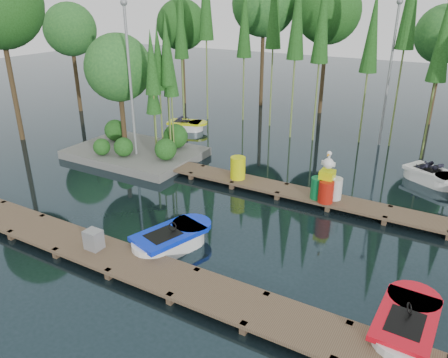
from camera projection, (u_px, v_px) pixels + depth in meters
The scene contains 15 objects.
ground_plane at pixel (206, 208), 16.41m from camera, with size 90.00×90.00×0.00m, color #1A2A30.
near_dock at pixel (123, 261), 12.74m from camera, with size 18.00×1.50×0.50m.
far_dock at pixel (259, 184), 17.85m from camera, with size 15.00×1.20×0.50m.
island at pixel (130, 91), 20.70m from camera, with size 6.20×4.20×6.75m.
tree_screen at pixel (277, 20), 23.41m from camera, with size 34.42×18.53×10.31m.
lamp_island at pixel (129, 72), 19.29m from camera, with size 0.30×0.30×7.25m.
lamp_rear at pixel (391, 63), 21.66m from camera, with size 0.30×0.30×7.25m.
boat_blue at pixel (171, 240), 13.71m from camera, with size 2.03×3.05×0.94m.
boat_red at pixel (405, 326), 10.16m from camera, with size 1.36×2.84×0.94m.
boat_yellow_far at pixel (186, 125), 25.80m from camera, with size 2.66×1.79×1.22m.
boat_white_far at pixel (432, 176), 18.55m from camera, with size 2.88×2.31×1.24m.
utility_cabinet at pixel (94, 240), 13.12m from camera, with size 0.49×0.42×0.60m, color gray.
yellow_barrel at pixel (238, 168), 18.10m from camera, with size 0.62×0.62×0.94m, color #D5E00B.
drum_cluster at pixel (326, 186), 16.18m from camera, with size 1.10×1.01×1.90m.
seagull_post at pixel (333, 184), 16.20m from camera, with size 0.55×0.30×0.88m.
Camera 1 is at (7.97, -12.36, 7.40)m, focal length 35.00 mm.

